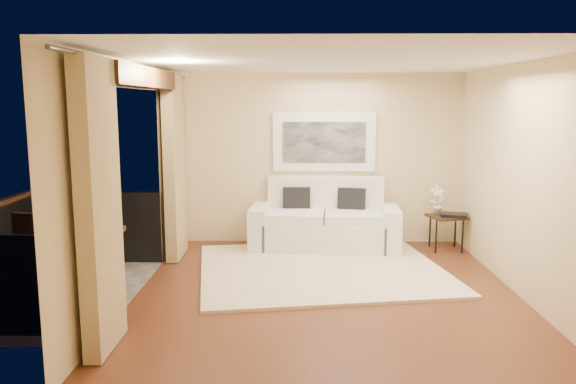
{
  "coord_description": "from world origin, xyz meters",
  "views": [
    {
      "loc": [
        -0.36,
        -6.41,
        2.24
      ],
      "look_at": [
        -0.47,
        1.03,
        1.05
      ],
      "focal_mm": 35.0,
      "sensor_mm": 36.0,
      "label": 1
    }
  ],
  "objects_px": {
    "orchid": "(437,200)",
    "side_table": "(447,219)",
    "balcony_chair_near": "(29,257)",
    "sofa": "(325,224)",
    "balcony_chair_far": "(80,223)",
    "bistro_table": "(90,239)",
    "ice_bucket": "(78,222)"
  },
  "relations": [
    {
      "from": "bistro_table",
      "to": "side_table",
      "type": "bearing_deg",
      "value": 25.83
    },
    {
      "from": "sofa",
      "to": "bistro_table",
      "type": "relative_size",
      "value": 2.94
    },
    {
      "from": "balcony_chair_near",
      "to": "ice_bucket",
      "type": "relative_size",
      "value": 5.43
    },
    {
      "from": "orchid",
      "to": "bistro_table",
      "type": "xyz_separation_m",
      "value": [
        -4.52,
        -2.37,
        -0.05
      ]
    },
    {
      "from": "sofa",
      "to": "balcony_chair_near",
      "type": "bearing_deg",
      "value": -134.57
    },
    {
      "from": "bistro_table",
      "to": "sofa",
      "type": "bearing_deg",
      "value": 40.09
    },
    {
      "from": "balcony_chair_far",
      "to": "sofa",
      "type": "bearing_deg",
      "value": -151.77
    },
    {
      "from": "orchid",
      "to": "balcony_chair_far",
      "type": "height_order",
      "value": "balcony_chair_far"
    },
    {
      "from": "orchid",
      "to": "side_table",
      "type": "bearing_deg",
      "value": -45.31
    },
    {
      "from": "sofa",
      "to": "balcony_chair_far",
      "type": "height_order",
      "value": "balcony_chair_far"
    },
    {
      "from": "ice_bucket",
      "to": "balcony_chair_near",
      "type": "bearing_deg",
      "value": -117.77
    },
    {
      "from": "balcony_chair_far",
      "to": "ice_bucket",
      "type": "distance_m",
      "value": 1.15
    },
    {
      "from": "sofa",
      "to": "balcony_chair_near",
      "type": "relative_size",
      "value": 2.14
    },
    {
      "from": "side_table",
      "to": "bistro_table",
      "type": "xyz_separation_m",
      "value": [
        -4.64,
        -2.25,
        0.23
      ]
    },
    {
      "from": "side_table",
      "to": "bistro_table",
      "type": "distance_m",
      "value": 5.16
    },
    {
      "from": "ice_bucket",
      "to": "bistro_table",
      "type": "bearing_deg",
      "value": -29.31
    },
    {
      "from": "ice_bucket",
      "to": "balcony_chair_far",
      "type": "bearing_deg",
      "value": 110.68
    },
    {
      "from": "sofa",
      "to": "orchid",
      "type": "distance_m",
      "value": 1.77
    },
    {
      "from": "side_table",
      "to": "balcony_chair_near",
      "type": "xyz_separation_m",
      "value": [
        -5.1,
        -2.75,
        0.16
      ]
    },
    {
      "from": "side_table",
      "to": "ice_bucket",
      "type": "relative_size",
      "value": 3.03
    },
    {
      "from": "side_table",
      "to": "balcony_chair_near",
      "type": "bearing_deg",
      "value": -151.72
    },
    {
      "from": "bistro_table",
      "to": "orchid",
      "type": "bearing_deg",
      "value": 27.64
    },
    {
      "from": "side_table",
      "to": "orchid",
      "type": "height_order",
      "value": "orchid"
    },
    {
      "from": "orchid",
      "to": "balcony_chair_near",
      "type": "bearing_deg",
      "value": -150.09
    },
    {
      "from": "orchid",
      "to": "bistro_table",
      "type": "distance_m",
      "value": 5.1
    },
    {
      "from": "sofa",
      "to": "side_table",
      "type": "xyz_separation_m",
      "value": [
        1.85,
        -0.1,
        0.09
      ]
    },
    {
      "from": "sofa",
      "to": "bistro_table",
      "type": "distance_m",
      "value": 3.66
    },
    {
      "from": "side_table",
      "to": "balcony_chair_near",
      "type": "relative_size",
      "value": 0.56
    },
    {
      "from": "sofa",
      "to": "ice_bucket",
      "type": "height_order",
      "value": "sofa"
    },
    {
      "from": "balcony_chair_far",
      "to": "ice_bucket",
      "type": "xyz_separation_m",
      "value": [
        0.4,
        -1.05,
        0.25
      ]
    },
    {
      "from": "orchid",
      "to": "ice_bucket",
      "type": "height_order",
      "value": "ice_bucket"
    },
    {
      "from": "balcony_chair_near",
      "to": "side_table",
      "type": "bearing_deg",
      "value": 39.12
    }
  ]
}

